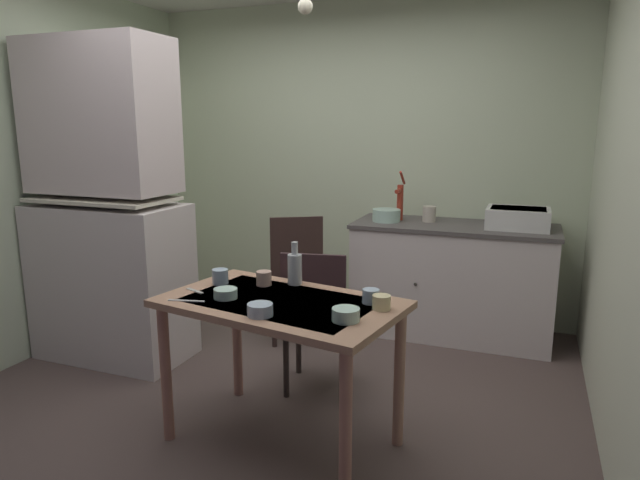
{
  "coord_description": "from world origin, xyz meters",
  "views": [
    {
      "loc": [
        1.41,
        -2.72,
        1.62
      ],
      "look_at": [
        0.29,
        0.2,
        0.97
      ],
      "focal_mm": 31.12,
      "sensor_mm": 36.0,
      "label": 1
    }
  ],
  "objects_px": {
    "serving_bowl_wide": "(260,310)",
    "chair_far_side": "(317,319)",
    "hutch_cabinet": "(107,215)",
    "mixing_bowl_counter": "(386,215)",
    "mug_tall": "(220,277)",
    "dining_table": "(281,321)",
    "chair_by_counter": "(295,277)",
    "glass_bottle": "(295,268)",
    "hand_pump": "(400,199)",
    "sink_basin": "(518,218)"
  },
  "relations": [
    {
      "from": "mixing_bowl_counter",
      "to": "mug_tall",
      "type": "distance_m",
      "value": 1.74
    },
    {
      "from": "chair_far_side",
      "to": "mixing_bowl_counter",
      "type": "bearing_deg",
      "value": 85.0
    },
    {
      "from": "chair_far_side",
      "to": "serving_bowl_wide",
      "type": "bearing_deg",
      "value": -87.22
    },
    {
      "from": "chair_far_side",
      "to": "glass_bottle",
      "type": "bearing_deg",
      "value": -93.3
    },
    {
      "from": "hutch_cabinet",
      "to": "dining_table",
      "type": "bearing_deg",
      "value": -20.65
    },
    {
      "from": "mixing_bowl_counter",
      "to": "dining_table",
      "type": "distance_m",
      "value": 1.83
    },
    {
      "from": "hand_pump",
      "to": "serving_bowl_wide",
      "type": "height_order",
      "value": "hand_pump"
    },
    {
      "from": "chair_far_side",
      "to": "chair_by_counter",
      "type": "distance_m",
      "value": 0.84
    },
    {
      "from": "chair_by_counter",
      "to": "serving_bowl_wide",
      "type": "relative_size",
      "value": 8.31
    },
    {
      "from": "mixing_bowl_counter",
      "to": "serving_bowl_wide",
      "type": "height_order",
      "value": "mixing_bowl_counter"
    },
    {
      "from": "hand_pump",
      "to": "chair_by_counter",
      "type": "relative_size",
      "value": 0.4
    },
    {
      "from": "serving_bowl_wide",
      "to": "dining_table",
      "type": "bearing_deg",
      "value": 92.38
    },
    {
      "from": "hutch_cabinet",
      "to": "mixing_bowl_counter",
      "type": "distance_m",
      "value": 2.05
    },
    {
      "from": "serving_bowl_wide",
      "to": "chair_far_side",
      "type": "bearing_deg",
      "value": 92.78
    },
    {
      "from": "dining_table",
      "to": "mug_tall",
      "type": "bearing_deg",
      "value": 161.07
    },
    {
      "from": "mixing_bowl_counter",
      "to": "chair_far_side",
      "type": "bearing_deg",
      "value": -95.0
    },
    {
      "from": "hand_pump",
      "to": "chair_far_side",
      "type": "height_order",
      "value": "hand_pump"
    },
    {
      "from": "hutch_cabinet",
      "to": "serving_bowl_wide",
      "type": "bearing_deg",
      "value": -27.7
    },
    {
      "from": "chair_far_side",
      "to": "mug_tall",
      "type": "xyz_separation_m",
      "value": [
        -0.4,
        -0.43,
        0.34
      ]
    },
    {
      "from": "hand_pump",
      "to": "serving_bowl_wide",
      "type": "bearing_deg",
      "value": -94.03
    },
    {
      "from": "sink_basin",
      "to": "mixing_bowl_counter",
      "type": "bearing_deg",
      "value": -177.05
    },
    {
      "from": "hutch_cabinet",
      "to": "glass_bottle",
      "type": "relative_size",
      "value": 9.26
    },
    {
      "from": "mixing_bowl_counter",
      "to": "serving_bowl_wide",
      "type": "distance_m",
      "value": 2.05
    },
    {
      "from": "mug_tall",
      "to": "sink_basin",
      "type": "bearing_deg",
      "value": 49.22
    },
    {
      "from": "sink_basin",
      "to": "glass_bottle",
      "type": "bearing_deg",
      "value": -124.9
    },
    {
      "from": "chair_by_counter",
      "to": "glass_bottle",
      "type": "distance_m",
      "value": 1.15
    },
    {
      "from": "dining_table",
      "to": "serving_bowl_wide",
      "type": "distance_m",
      "value": 0.27
    },
    {
      "from": "serving_bowl_wide",
      "to": "mixing_bowl_counter",
      "type": "bearing_deg",
      "value": 88.1
    },
    {
      "from": "mixing_bowl_counter",
      "to": "chair_by_counter",
      "type": "distance_m",
      "value": 0.87
    },
    {
      "from": "hutch_cabinet",
      "to": "chair_far_side",
      "type": "bearing_deg",
      "value": -0.6
    },
    {
      "from": "mug_tall",
      "to": "dining_table",
      "type": "bearing_deg",
      "value": -18.93
    },
    {
      "from": "chair_by_counter",
      "to": "glass_bottle",
      "type": "xyz_separation_m",
      "value": [
        0.43,
        -1.0,
        0.36
      ]
    },
    {
      "from": "chair_far_side",
      "to": "glass_bottle",
      "type": "height_order",
      "value": "glass_bottle"
    },
    {
      "from": "mug_tall",
      "to": "chair_by_counter",
      "type": "bearing_deg",
      "value": 92.55
    },
    {
      "from": "chair_by_counter",
      "to": "sink_basin",
      "type": "bearing_deg",
      "value": 20.44
    },
    {
      "from": "mug_tall",
      "to": "glass_bottle",
      "type": "xyz_separation_m",
      "value": [
        0.38,
        0.14,
        0.05
      ]
    },
    {
      "from": "hand_pump",
      "to": "mixing_bowl_counter",
      "type": "relative_size",
      "value": 1.79
    },
    {
      "from": "hand_pump",
      "to": "mixing_bowl_counter",
      "type": "bearing_deg",
      "value": -130.98
    },
    {
      "from": "hand_pump",
      "to": "chair_far_side",
      "type": "distance_m",
      "value": 1.45
    },
    {
      "from": "hutch_cabinet",
      "to": "mug_tall",
      "type": "height_order",
      "value": "hutch_cabinet"
    },
    {
      "from": "sink_basin",
      "to": "glass_bottle",
      "type": "distance_m",
      "value": 1.91
    },
    {
      "from": "hutch_cabinet",
      "to": "chair_far_side",
      "type": "distance_m",
      "value": 1.64
    },
    {
      "from": "hand_pump",
      "to": "dining_table",
      "type": "distance_m",
      "value": 1.95
    },
    {
      "from": "glass_bottle",
      "to": "chair_far_side",
      "type": "bearing_deg",
      "value": 86.7
    },
    {
      "from": "chair_far_side",
      "to": "hutch_cabinet",
      "type": "bearing_deg",
      "value": 179.4
    },
    {
      "from": "hand_pump",
      "to": "chair_by_counter",
      "type": "distance_m",
      "value": 1.04
    },
    {
      "from": "serving_bowl_wide",
      "to": "mug_tall",
      "type": "xyz_separation_m",
      "value": [
        -0.44,
        0.38,
        0.01
      ]
    },
    {
      "from": "hutch_cabinet",
      "to": "dining_table",
      "type": "distance_m",
      "value": 1.72
    },
    {
      "from": "chair_far_side",
      "to": "serving_bowl_wide",
      "type": "xyz_separation_m",
      "value": [
        0.04,
        -0.81,
        0.32
      ]
    },
    {
      "from": "mixing_bowl_counter",
      "to": "mug_tall",
      "type": "bearing_deg",
      "value": -106.95
    }
  ]
}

